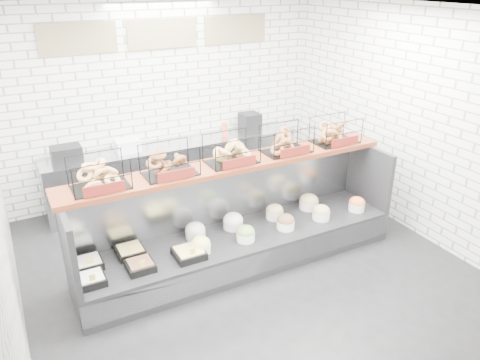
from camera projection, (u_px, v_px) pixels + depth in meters
ground at (252, 274)px, 5.63m from camera, size 5.50×5.50×0.00m
room_shell at (228, 94)px, 5.28m from camera, size 5.02×5.51×3.01m
display_case at (238, 237)px, 5.77m from camera, size 4.00×0.90×1.20m
bagel_shelf at (231, 153)px, 5.48m from camera, size 4.10×0.50×0.40m
prep_counter at (177, 169)px, 7.39m from camera, size 4.00×0.60×1.20m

